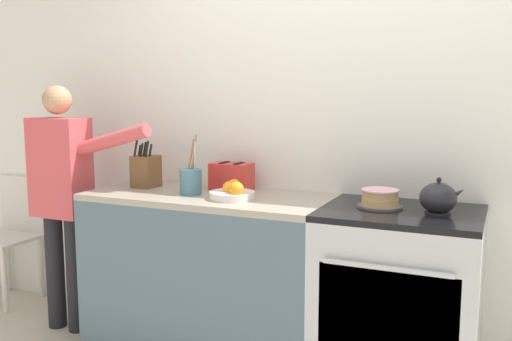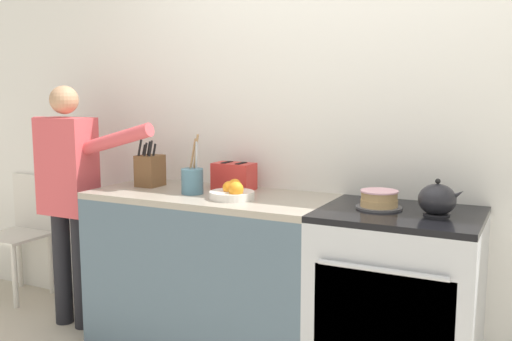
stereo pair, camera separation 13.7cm
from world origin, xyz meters
TOP-DOWN VIEW (x-y plane):
  - wall_back at (0.00, 0.63)m, footprint 8.00×0.04m
  - counter_cabinet at (-0.71, 0.31)m, footprint 1.34×0.61m
  - stove_range at (0.33, 0.30)m, footprint 0.74×0.65m
  - layer_cake at (0.23, 0.33)m, footprint 0.22×0.22m
  - tea_kettle at (0.50, 0.30)m, footprint 0.21×0.17m
  - knife_block at (-1.15, 0.36)m, footprint 0.13×0.14m
  - utensil_crock at (-0.78, 0.26)m, footprint 0.12×0.12m
  - fruit_bowl at (-0.52, 0.22)m, footprint 0.24×0.24m
  - toaster at (-0.65, 0.47)m, footprint 0.25×0.14m
  - person_baker at (-1.65, 0.22)m, footprint 0.89×0.20m
  - dining_chair at (-2.38, 0.50)m, footprint 0.40×0.40m

SIDE VIEW (x-z plane):
  - counter_cabinet at x=-0.71m, z-range 0.00..0.91m
  - stove_range at x=0.33m, z-range 0.00..0.91m
  - dining_chair at x=-2.38m, z-range 0.07..0.92m
  - person_baker at x=-1.65m, z-range 0.14..1.63m
  - fruit_bowl at x=-0.52m, z-range 0.89..0.99m
  - layer_cake at x=0.23m, z-range 0.90..0.99m
  - tea_kettle at x=0.50m, z-range 0.89..1.06m
  - utensil_crock at x=-0.78m, z-range 0.82..1.15m
  - toaster at x=-0.65m, z-range 0.90..1.06m
  - knife_block at x=-1.15m, z-range 0.86..1.14m
  - wall_back at x=0.00m, z-range 0.00..2.60m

